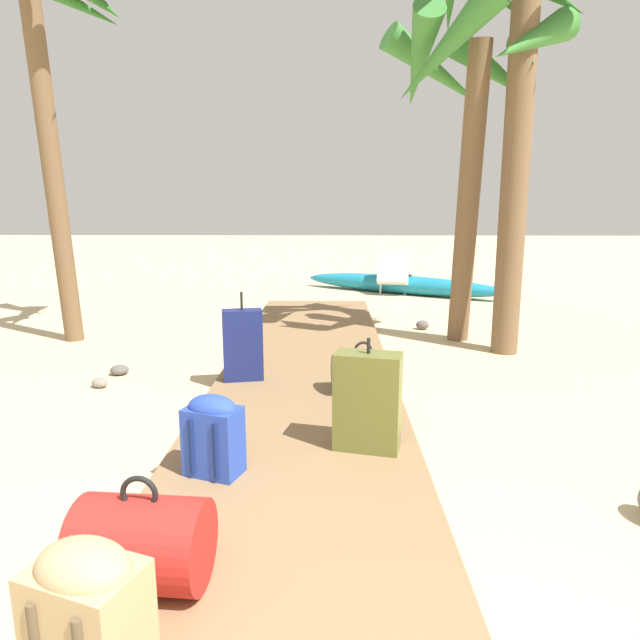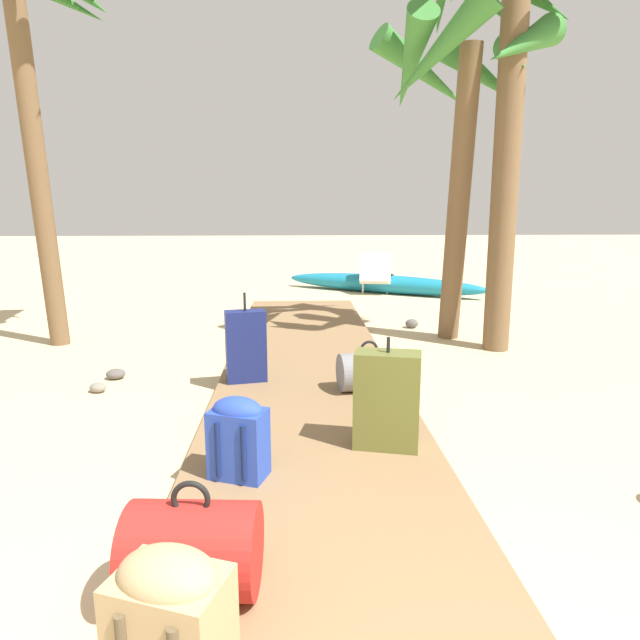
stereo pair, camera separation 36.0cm
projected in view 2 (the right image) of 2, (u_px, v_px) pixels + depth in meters
name	position (u px, v px, depth m)	size (l,w,h in m)	color
ground_plane	(312.00, 420.00, 4.38)	(60.00, 60.00, 0.00)	#D1BA8C
boardwalk	(309.00, 381.00, 5.23)	(1.70, 8.80, 0.08)	olive
backpack_tan	(172.00, 639.00, 1.63)	(0.39, 0.33, 0.62)	tan
suitcase_navy	(246.00, 346.00, 5.04)	(0.40, 0.25, 0.84)	navy
suitcase_olive	(387.00, 400.00, 3.64)	(0.47, 0.32, 0.77)	olive
duffel_bag_grey	(369.00, 371.00, 4.83)	(0.57, 0.41, 0.45)	slate
duffel_bag_red	(193.00, 549.00, 2.26)	(0.57, 0.44, 0.51)	red
backpack_blue	(238.00, 435.00, 3.24)	(0.38, 0.31, 0.50)	#2847B7
palm_tree_far_right	(512.00, 26.00, 5.86)	(2.06, 2.14, 4.75)	brown
palm_tree_near_right	(462.00, 89.00, 6.40)	(2.20, 2.32, 3.91)	brown
lounge_chair	(376.00, 275.00, 11.10)	(0.84, 1.59, 0.81)	white
kayak	(382.00, 284.00, 10.91)	(3.91, 2.57, 0.37)	teal
rock_right_near	(412.00, 323.00, 7.72)	(0.16, 0.18, 0.13)	#5B5651
rock_left_mid	(116.00, 374.00, 5.42)	(0.17, 0.19, 0.10)	#5B5651
rock_left_far	(98.00, 387.00, 5.03)	(0.16, 0.13, 0.09)	gray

